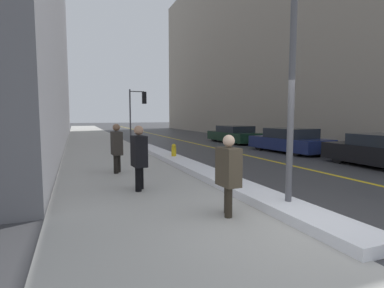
{
  "coord_description": "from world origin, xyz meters",
  "views": [
    {
      "loc": [
        -3.44,
        -3.75,
        1.83
      ],
      "look_at": [
        -0.4,
        4.0,
        1.05
      ],
      "focal_mm": 28.0,
      "sensor_mm": 36.0,
      "label": 1
    }
  ],
  "objects_px": {
    "traffic_light_near": "(139,104)",
    "pedestrian_with_shoulder_bag": "(139,155)",
    "parked_car_navy": "(289,141)",
    "parked_car_dark_green": "(234,135)",
    "lamp_post": "(293,46)",
    "fire_hydrant": "(174,152)",
    "pedestrian_in_glasses": "(117,146)",
    "pedestrian_trailing": "(228,171)"
  },
  "relations": [
    {
      "from": "pedestrian_with_shoulder_bag",
      "to": "pedestrian_in_glasses",
      "type": "relative_size",
      "value": 1.01
    },
    {
      "from": "traffic_light_near",
      "to": "parked_car_navy",
      "type": "relative_size",
      "value": 0.86
    },
    {
      "from": "pedestrian_with_shoulder_bag",
      "to": "fire_hydrant",
      "type": "xyz_separation_m",
      "value": [
        2.32,
        4.4,
        -0.54
      ]
    },
    {
      "from": "traffic_light_near",
      "to": "pedestrian_trailing",
      "type": "bearing_deg",
      "value": -100.66
    },
    {
      "from": "pedestrian_with_shoulder_bag",
      "to": "pedestrian_in_glasses",
      "type": "xyz_separation_m",
      "value": [
        -0.21,
        2.51,
        -0.01
      ]
    },
    {
      "from": "pedestrian_with_shoulder_bag",
      "to": "parked_car_dark_green",
      "type": "distance_m",
      "value": 13.92
    },
    {
      "from": "traffic_light_near",
      "to": "pedestrian_with_shoulder_bag",
      "type": "relative_size",
      "value": 2.38
    },
    {
      "from": "parked_car_dark_green",
      "to": "fire_hydrant",
      "type": "distance_m",
      "value": 9.09
    },
    {
      "from": "parked_car_navy",
      "to": "parked_car_dark_green",
      "type": "height_order",
      "value": "parked_car_navy"
    },
    {
      "from": "traffic_light_near",
      "to": "pedestrian_in_glasses",
      "type": "relative_size",
      "value": 2.4
    },
    {
      "from": "pedestrian_with_shoulder_bag",
      "to": "parked_car_navy",
      "type": "relative_size",
      "value": 0.36
    },
    {
      "from": "lamp_post",
      "to": "parked_car_navy",
      "type": "distance_m",
      "value": 10.26
    },
    {
      "from": "lamp_post",
      "to": "parked_car_dark_green",
      "type": "relative_size",
      "value": 1.14
    },
    {
      "from": "parked_car_navy",
      "to": "pedestrian_trailing",
      "type": "bearing_deg",
      "value": 130.74
    },
    {
      "from": "pedestrian_in_glasses",
      "to": "parked_car_navy",
      "type": "height_order",
      "value": "pedestrian_in_glasses"
    },
    {
      "from": "traffic_light_near",
      "to": "pedestrian_in_glasses",
      "type": "height_order",
      "value": "traffic_light_near"
    },
    {
      "from": "parked_car_navy",
      "to": "lamp_post",
      "type": "bearing_deg",
      "value": 136.4
    },
    {
      "from": "lamp_post",
      "to": "parked_car_dark_green",
      "type": "xyz_separation_m",
      "value": [
        6.39,
        13.45,
        -2.57
      ]
    },
    {
      "from": "lamp_post",
      "to": "traffic_light_near",
      "type": "height_order",
      "value": "lamp_post"
    },
    {
      "from": "pedestrian_trailing",
      "to": "parked_car_dark_green",
      "type": "height_order",
      "value": "pedestrian_trailing"
    },
    {
      "from": "pedestrian_trailing",
      "to": "parked_car_navy",
      "type": "relative_size",
      "value": 0.34
    },
    {
      "from": "lamp_post",
      "to": "pedestrian_in_glasses",
      "type": "height_order",
      "value": "lamp_post"
    },
    {
      "from": "pedestrian_in_glasses",
      "to": "parked_car_navy",
      "type": "xyz_separation_m",
      "value": [
        8.89,
        2.55,
        -0.31
      ]
    },
    {
      "from": "lamp_post",
      "to": "pedestrian_with_shoulder_bag",
      "type": "relative_size",
      "value": 3.28
    },
    {
      "from": "pedestrian_trailing",
      "to": "pedestrian_with_shoulder_bag",
      "type": "xyz_separation_m",
      "value": [
        -1.14,
        2.47,
        0.06
      ]
    },
    {
      "from": "pedestrian_in_glasses",
      "to": "traffic_light_near",
      "type": "bearing_deg",
      "value": 161.95
    },
    {
      "from": "traffic_light_near",
      "to": "pedestrian_in_glasses",
      "type": "bearing_deg",
      "value": -108.8
    },
    {
      "from": "fire_hydrant",
      "to": "pedestrian_in_glasses",
      "type": "bearing_deg",
      "value": -143.09
    },
    {
      "from": "pedestrian_trailing",
      "to": "traffic_light_near",
      "type": "bearing_deg",
      "value": 170.09
    },
    {
      "from": "lamp_post",
      "to": "fire_hydrant",
      "type": "height_order",
      "value": "lamp_post"
    },
    {
      "from": "parked_car_dark_green",
      "to": "fire_hydrant",
      "type": "bearing_deg",
      "value": 133.49
    },
    {
      "from": "pedestrian_in_glasses",
      "to": "fire_hydrant",
      "type": "bearing_deg",
      "value": 123.34
    },
    {
      "from": "pedestrian_trailing",
      "to": "parked_car_navy",
      "type": "xyz_separation_m",
      "value": [
        7.54,
        7.52,
        -0.26
      ]
    },
    {
      "from": "pedestrian_with_shoulder_bag",
      "to": "parked_car_dark_green",
      "type": "height_order",
      "value": "pedestrian_with_shoulder_bag"
    },
    {
      "from": "pedestrian_trailing",
      "to": "parked_car_dark_green",
      "type": "bearing_deg",
      "value": 146.61
    },
    {
      "from": "parked_car_navy",
      "to": "parked_car_dark_green",
      "type": "bearing_deg",
      "value": -4.98
    },
    {
      "from": "pedestrian_in_glasses",
      "to": "pedestrian_with_shoulder_bag",
      "type": "bearing_deg",
      "value": 1.19
    },
    {
      "from": "pedestrian_with_shoulder_bag",
      "to": "pedestrian_in_glasses",
      "type": "bearing_deg",
      "value": -178.81
    },
    {
      "from": "traffic_light_near",
      "to": "lamp_post",
      "type": "bearing_deg",
      "value": -96.72
    },
    {
      "from": "pedestrian_trailing",
      "to": "fire_hydrant",
      "type": "xyz_separation_m",
      "value": [
        1.18,
        6.87,
        -0.48
      ]
    },
    {
      "from": "pedestrian_with_shoulder_bag",
      "to": "lamp_post",
      "type": "bearing_deg",
      "value": 38.42
    },
    {
      "from": "pedestrian_in_glasses",
      "to": "fire_hydrant",
      "type": "height_order",
      "value": "pedestrian_in_glasses"
    }
  ]
}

